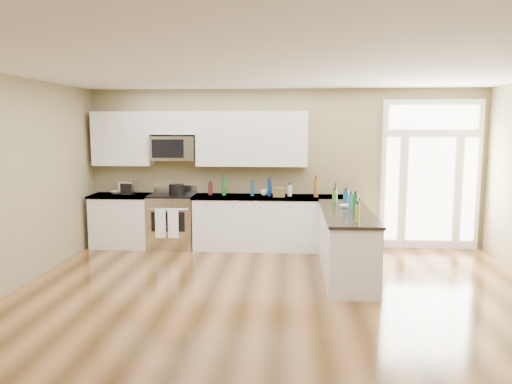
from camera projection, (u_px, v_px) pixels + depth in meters
The scene contains 18 objects.
ground at pixel (278, 337), 5.13m from camera, with size 8.00×8.00×0.00m, color #472E14.
room_shell at pixel (279, 171), 4.91m from camera, with size 8.00×8.00×8.00m.
back_cabinet_left at pixel (123, 222), 8.92m from camera, with size 1.10×0.66×0.94m.
back_cabinet_right at pixel (275, 224), 8.73m from camera, with size 2.85×0.66×0.94m.
peninsula_cabinet at pixel (346, 245), 7.23m from camera, with size 0.69×2.32×0.94m.
upper_cabinet_left at pixel (123, 139), 8.87m from camera, with size 1.04×0.33×0.95m, color silver.
upper_cabinet_right at pixel (252, 139), 8.71m from camera, with size 1.94×0.33×0.95m, color silver.
upper_cabinet_short at pixel (174, 123), 8.77m from camera, with size 0.82×0.33×0.40m, color silver.
microwave at pixel (174, 148), 8.79m from camera, with size 0.78×0.41×0.42m.
entry_door at pixel (431, 175), 8.69m from camera, with size 1.70×0.10×2.60m.
kitchen_range at pixel (172, 221), 8.85m from camera, with size 0.79×0.70×1.08m.
stockpot at pixel (177, 189), 8.71m from camera, with size 0.26×0.26×0.20m, color black.
toaster_oven at pixel (128, 188), 8.88m from camera, with size 0.27×0.21×0.23m, color silver.
cardboard_box at pixel (279, 192), 8.56m from camera, with size 0.20×0.14×0.16m, color brown.
bowl_left at pixel (116, 192), 8.96m from camera, with size 0.21×0.21×0.05m, color white.
bowl_peninsula at pixel (345, 206), 7.43m from camera, with size 0.15×0.15×0.05m, color white.
cup_counter at pixel (264, 192), 8.75m from camera, with size 0.13×0.13×0.10m, color white.
counter_bottles at pixel (297, 193), 8.11m from camera, with size 2.39×2.45×0.32m.
Camera 1 is at (0.12, -4.89, 2.16)m, focal length 35.00 mm.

